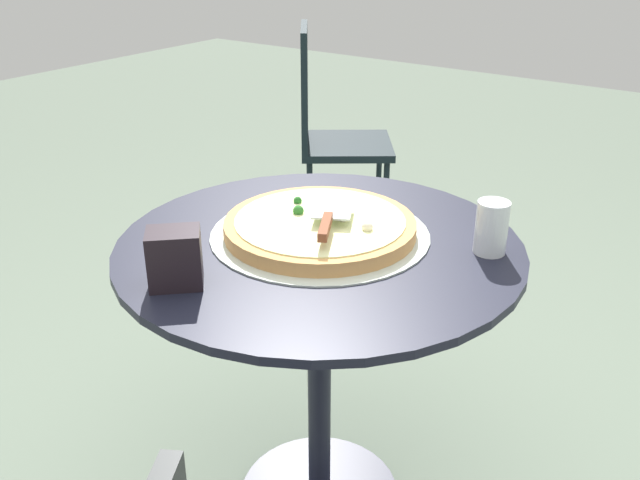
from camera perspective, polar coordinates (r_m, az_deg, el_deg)
name	(u,v)px	position (r m, az deg, el deg)	size (l,w,h in m)	color
patio_table	(319,306)	(1.52, -0.05, -5.37)	(0.84, 0.84, 0.70)	black
pizza_on_tray	(320,227)	(1.48, 0.01, 1.04)	(0.46, 0.46, 0.05)	silver
pizza_server	(328,218)	(1.41, 0.67, 1.79)	(0.14, 0.21, 0.02)	silver
drinking_cup	(492,227)	(1.43, 13.80, 1.00)	(0.06, 0.06, 0.11)	silver
napkin_dispenser	(175,258)	(1.29, -11.75, -1.46)	(0.10, 0.07, 0.11)	black
patio_chair_far	(328,125)	(2.90, 0.66, 9.32)	(0.51, 0.51, 0.92)	black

